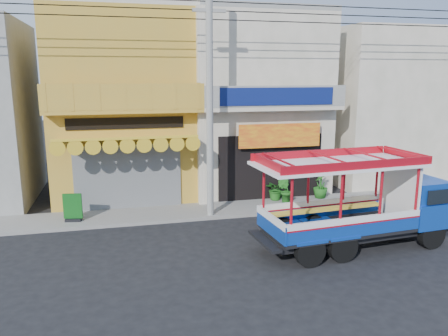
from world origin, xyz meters
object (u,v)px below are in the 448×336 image
utility_pole (214,85)px  potted_plant_b (285,190)px  songthaew_truck (371,201)px  potted_plant_c (321,186)px  green_sign (73,210)px  potted_plant_a (275,189)px

utility_pole → potted_plant_b: (3.23, 0.86, -4.38)m
songthaew_truck → potted_plant_c: (0.79, 5.11, -0.79)m
utility_pole → green_sign: size_ratio=27.04×
green_sign → potted_plant_a: bearing=6.5°
potted_plant_a → potted_plant_b: (0.23, -0.54, 0.06)m
potted_plant_c → potted_plant_b: bearing=-58.7°
green_sign → potted_plant_a: size_ratio=1.09×
songthaew_truck → potted_plant_b: (-1.00, 4.78, -0.81)m
songthaew_truck → green_sign: size_ratio=6.42×
utility_pole → green_sign: (-5.21, 0.46, -4.48)m
songthaew_truck → green_sign: (-9.43, 4.38, -0.91)m
utility_pole → songthaew_truck: 6.78m
songthaew_truck → green_sign: bearing=155.1°
utility_pole → green_sign: 6.88m
songthaew_truck → potted_plant_a: bearing=103.0°
potted_plant_a → potted_plant_c: (2.01, -0.21, 0.07)m
songthaew_truck → potted_plant_b: songthaew_truck is taller
green_sign → potted_plant_a: (8.21, 0.94, 0.04)m
songthaew_truck → potted_plant_a: songthaew_truck is taller
green_sign → potted_plant_b: size_ratio=0.97×
utility_pole → potted_plant_c: utility_pole is taller
utility_pole → potted_plant_c: 6.76m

